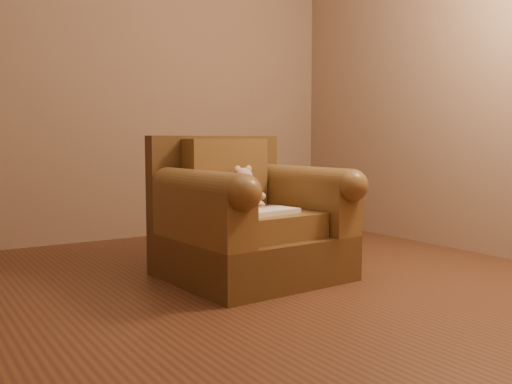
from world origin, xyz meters
TOP-DOWN VIEW (x-y plane):
  - floor at (0.00, 0.00)m, footprint 4.00×4.00m
  - armchair at (0.32, 0.42)m, footprint 0.94×0.90m
  - teddy_bear at (0.35, 0.50)m, footprint 0.18×0.20m
  - guidebook at (0.31, 0.22)m, footprint 0.36×0.25m
  - side_table at (0.97, 0.74)m, footprint 0.39×0.39m

SIDE VIEW (x-z plane):
  - floor at x=0.00m, z-range 0.00..0.00m
  - side_table at x=0.97m, z-range 0.02..0.57m
  - armchair at x=0.32m, z-range -0.09..0.71m
  - guidebook at x=0.31m, z-range 0.38..0.41m
  - teddy_bear at x=0.35m, z-range 0.35..0.60m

